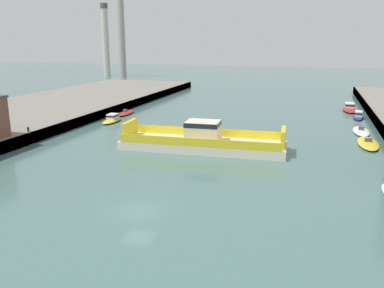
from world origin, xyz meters
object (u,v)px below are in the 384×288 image
chain_ferry (203,141)px  moored_boat_mid_right (349,108)px  moored_boat_mid_left (361,131)px  smokestack_distant_b (105,38)px  moored_boat_far_right (112,119)px  moored_boat_upstream_a (368,143)px  smokestack_distant_a (121,31)px  moored_boat_near_left (358,116)px  moored_boat_far_left (125,113)px

chain_ferry → moored_boat_mid_right: (20.51, 37.81, -0.55)m
moored_boat_mid_left → smokestack_distant_b: size_ratio=0.27×
moored_boat_mid_right → moored_boat_far_right: bearing=-148.6°
moored_boat_upstream_a → smokestack_distant_a: size_ratio=0.25×
moored_boat_far_right → moored_boat_mid_left: bearing=5.5°
chain_ferry → moored_boat_upstream_a: (21.06, 8.95, -0.90)m
moored_boat_near_left → moored_boat_mid_left: bearing=-92.9°
chain_ferry → moored_boat_upstream_a: chain_ferry is taller
moored_boat_far_left → smokestack_distant_a: size_ratio=0.21×
moored_boat_far_left → moored_boat_far_right: bearing=-81.3°
moored_boat_mid_left → smokestack_distant_a: 113.48m
moored_boat_near_left → moored_boat_mid_right: size_ratio=0.77×
chain_ferry → smokestack_distant_b: 120.95m
moored_boat_mid_left → moored_boat_mid_right: moored_boat_mid_right is taller
moored_boat_upstream_a → smokestack_distant_b: smokestack_distant_b is taller
moored_boat_upstream_a → smokestack_distant_a: 119.24m
moored_boat_far_right → smokestack_distant_b: bearing=119.3°
moored_boat_near_left → moored_boat_far_right: (-41.75, -16.23, -0.03)m
smokestack_distant_b → moored_boat_mid_right: bearing=-34.5°
moored_boat_mid_left → smokestack_distant_a: size_ratio=0.23×
moored_boat_mid_left → moored_boat_far_left: 42.43m
moored_boat_mid_right → moored_boat_far_left: size_ratio=1.19×
smokestack_distant_a → moored_boat_far_right: bearing=-64.6°
smokestack_distant_b → moored_boat_far_right: bearing=-60.7°
moored_boat_upstream_a → smokestack_distant_a: (-80.40, 86.31, 17.44)m
moored_boat_far_left → moored_boat_upstream_a: size_ratio=0.83×
moored_boat_mid_left → smokestack_distant_b: 122.01m
moored_boat_upstream_a → moored_boat_far_left: bearing=164.9°
moored_boat_far_left → smokestack_distant_a: bearing=116.9°
chain_ferry → moored_boat_near_left: size_ratio=3.44×
smokestack_distant_a → moored_boat_mid_left: bearing=-44.3°
moored_boat_mid_left → smokestack_distant_b: bearing=137.5°
smokestack_distant_b → moored_boat_near_left: bearing=-37.8°
chain_ferry → moored_boat_far_left: chain_ferry is taller
chain_ferry → moored_boat_far_right: (-20.25, 12.98, -0.62)m
moored_boat_near_left → moored_boat_far_left: size_ratio=0.92×
moored_boat_mid_left → moored_boat_upstream_a: moored_boat_upstream_a is taller
smokestack_distant_a → smokestack_distant_b: smokestack_distant_a is taller
moored_boat_mid_left → smokestack_distant_b: (-89.23, 81.86, 14.92)m
moored_boat_mid_left → moored_boat_upstream_a: bearing=-88.8°
moored_boat_mid_right → moored_boat_far_left: 45.37m
moored_boat_mid_right → smokestack_distant_b: (-88.86, 60.99, 14.55)m
moored_boat_near_left → moored_boat_far_right: moored_boat_near_left is taller
moored_boat_mid_left → moored_boat_far_left: size_ratio=1.09×
moored_boat_mid_left → moored_boat_mid_right: (-0.38, 20.88, 0.37)m
moored_boat_mid_left → chain_ferry: bearing=-141.0°
moored_boat_mid_left → moored_boat_far_left: moored_boat_far_left is taller
moored_boat_near_left → smokestack_distant_b: size_ratio=0.22×
chain_ferry → moored_boat_near_left: bearing=53.6°
moored_boat_upstream_a → chain_ferry: bearing=-157.0°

